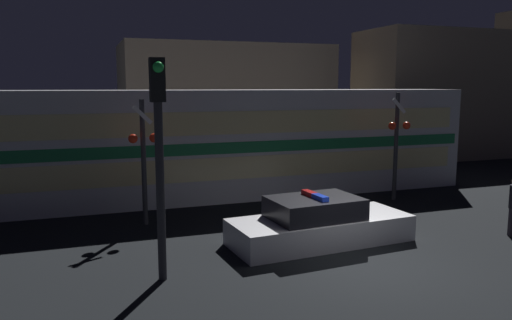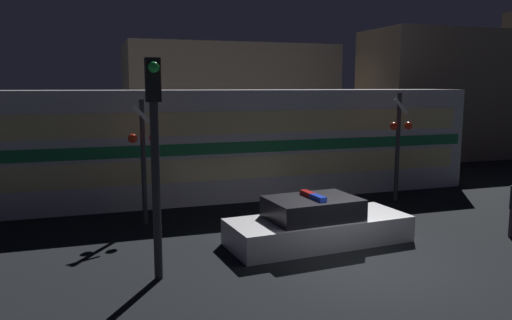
{
  "view_description": "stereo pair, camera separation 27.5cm",
  "coord_description": "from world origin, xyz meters",
  "px_view_note": "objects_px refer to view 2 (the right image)",
  "views": [
    {
      "loc": [
        -6.16,
        -9.64,
        4.16
      ],
      "look_at": [
        -0.93,
        5.26,
        1.8
      ],
      "focal_mm": 35.0,
      "sensor_mm": 36.0,
      "label": 1
    },
    {
      "loc": [
        -5.9,
        -9.73,
        4.16
      ],
      "look_at": [
        -0.93,
        5.26,
        1.8
      ],
      "focal_mm": 35.0,
      "sensor_mm": 36.0,
      "label": 2
    }
  ],
  "objects_px": {
    "train": "(212,143)",
    "traffic_light_corner": "(155,145)",
    "police_car": "(317,225)",
    "crossing_signal_near": "(399,140)"
  },
  "relations": [
    {
      "from": "police_car",
      "to": "traffic_light_corner",
      "type": "bearing_deg",
      "value": -169.14
    },
    {
      "from": "traffic_light_corner",
      "to": "train",
      "type": "bearing_deg",
      "value": 68.62
    },
    {
      "from": "crossing_signal_near",
      "to": "traffic_light_corner",
      "type": "relative_size",
      "value": 0.83
    },
    {
      "from": "train",
      "to": "police_car",
      "type": "relative_size",
      "value": 4.07
    },
    {
      "from": "police_car",
      "to": "traffic_light_corner",
      "type": "height_order",
      "value": "traffic_light_corner"
    },
    {
      "from": "crossing_signal_near",
      "to": "traffic_light_corner",
      "type": "height_order",
      "value": "traffic_light_corner"
    },
    {
      "from": "traffic_light_corner",
      "to": "crossing_signal_near",
      "type": "bearing_deg",
      "value": 27.48
    },
    {
      "from": "train",
      "to": "traffic_light_corner",
      "type": "distance_m",
      "value": 8.43
    },
    {
      "from": "train",
      "to": "police_car",
      "type": "height_order",
      "value": "train"
    },
    {
      "from": "train",
      "to": "traffic_light_corner",
      "type": "xyz_separation_m",
      "value": [
        -3.06,
        -7.8,
        0.94
      ]
    }
  ]
}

